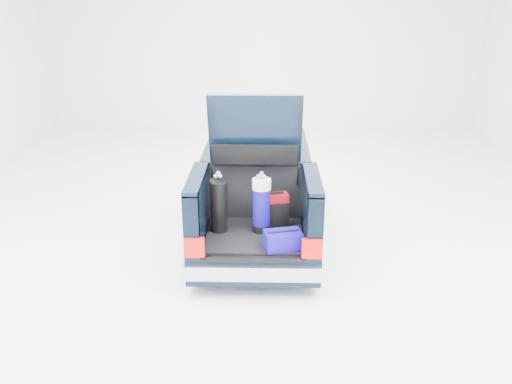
{
  "coord_description": "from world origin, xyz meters",
  "views": [
    {
      "loc": [
        0.17,
        -8.25,
        3.77
      ],
      "look_at": [
        0.0,
        -0.5,
        0.85
      ],
      "focal_mm": 38.0,
      "sensor_mm": 36.0,
      "label": 1
    }
  ],
  "objects_px": {
    "blue_duffel": "(283,240)",
    "car": "(257,189)",
    "blue_golf_bag": "(261,205)",
    "black_golf_bag": "(219,205)",
    "red_suitcase": "(276,211)"
  },
  "relations": [
    {
      "from": "car",
      "to": "black_golf_bag",
      "type": "relative_size",
      "value": 5.39
    },
    {
      "from": "car",
      "to": "blue_duffel",
      "type": "height_order",
      "value": "car"
    },
    {
      "from": "car",
      "to": "blue_duffel",
      "type": "relative_size",
      "value": 8.77
    },
    {
      "from": "car",
      "to": "blue_golf_bag",
      "type": "relative_size",
      "value": 5.4
    },
    {
      "from": "red_suitcase",
      "to": "blue_golf_bag",
      "type": "bearing_deg",
      "value": -158.79
    },
    {
      "from": "blue_golf_bag",
      "to": "black_golf_bag",
      "type": "bearing_deg",
      "value": -157.86
    },
    {
      "from": "car",
      "to": "blue_duffel",
      "type": "bearing_deg",
      "value": -79.19
    },
    {
      "from": "car",
      "to": "red_suitcase",
      "type": "xyz_separation_m",
      "value": [
        0.3,
        -1.35,
        0.18
      ]
    },
    {
      "from": "blue_duffel",
      "to": "blue_golf_bag",
      "type": "bearing_deg",
      "value": 105.46
    },
    {
      "from": "blue_duffel",
      "to": "car",
      "type": "bearing_deg",
      "value": 87.48
    },
    {
      "from": "black_golf_bag",
      "to": "blue_duffel",
      "type": "bearing_deg",
      "value": -43.08
    },
    {
      "from": "black_golf_bag",
      "to": "blue_golf_bag",
      "type": "height_order",
      "value": "blue_golf_bag"
    },
    {
      "from": "black_golf_bag",
      "to": "blue_golf_bag",
      "type": "distance_m",
      "value": 0.58
    },
    {
      "from": "car",
      "to": "red_suitcase",
      "type": "relative_size",
      "value": 8.78
    },
    {
      "from": "car",
      "to": "blue_golf_bag",
      "type": "height_order",
      "value": "car"
    }
  ]
}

